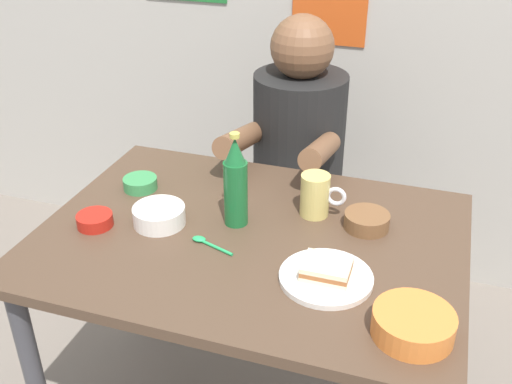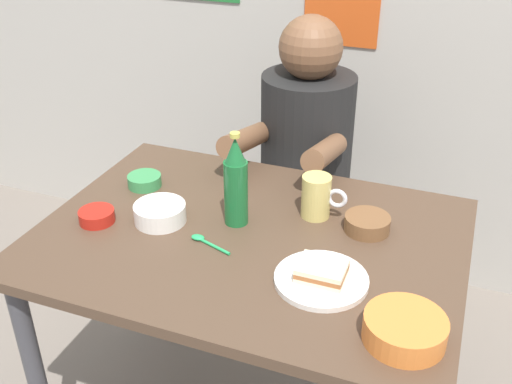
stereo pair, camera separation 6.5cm
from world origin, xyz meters
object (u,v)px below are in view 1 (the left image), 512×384
Objects in this scene: stool at (295,232)px; beer_bottle at (236,184)px; rice_bowl_white at (159,215)px; beer_mug at (316,195)px; sandwich at (327,269)px; plate_orange at (326,278)px; dining_table at (250,263)px; person_seated at (298,133)px.

stool is 0.78m from beer_bottle.
beer_mug is at bearing 24.69° from rice_bowl_white.
beer_bottle reaches higher than sandwich.
dining_table is at bearing 150.86° from plate_orange.
beer_mug reaches higher than plate_orange.
beer_bottle reaches higher than plate_orange.
stool is 0.81m from rice_bowl_white.
dining_table is at bearing -38.84° from beer_bottle.
stool is at bearing 109.62° from beer_mug.
stool is at bearing 109.11° from plate_orange.
dining_table is 2.44× the size of stool.
beer_mug is 0.43m from rice_bowl_white.
plate_orange is at bearing -71.75° from beer_mug.
beer_bottle is at bearing -92.07° from stool.
beer_bottle is at bearing -150.57° from beer_mug.
sandwich and rice_bowl_white have the same top height.
stool is 0.68m from beer_mug.
plate_orange is (0.23, -0.13, 0.10)m from dining_table.
person_seated reaches higher than rice_bowl_white.
plate_orange is 0.02m from sandwich.
dining_table is 0.26m from beer_mug.
rice_bowl_white is at bearing -155.31° from beer_mug.
person_seated is (-0.03, 0.62, 0.12)m from dining_table.
sandwich is 0.79× the size of rice_bowl_white.
beer_mug reaches higher than sandwich.
dining_table is 0.28m from rice_bowl_white.
rice_bowl_white is (-0.48, 0.10, 0.02)m from plate_orange.
dining_table is 0.63m from person_seated.
rice_bowl_white is (-0.39, -0.18, -0.03)m from beer_mug.
person_seated is at bearing 87.89° from beer_bottle.
rice_bowl_white reaches higher than plate_orange.
person_seated reaches higher than beer_bottle.
beer_bottle is (-0.05, 0.04, 0.21)m from dining_table.
sandwich is (-0.00, 0.00, 0.02)m from plate_orange.
dining_table is at bearing 150.86° from sandwich.
rice_bowl_white reaches higher than stool.
dining_table is 4.20× the size of beer_bottle.
beer_mug is at bearing -69.95° from person_seated.
rice_bowl_white is (-0.22, -0.64, 0.00)m from person_seated.
rice_bowl_white is at bearing 167.88° from plate_orange.
person_seated is at bearing 110.05° from beer_mug.
dining_table is 1.53× the size of person_seated.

